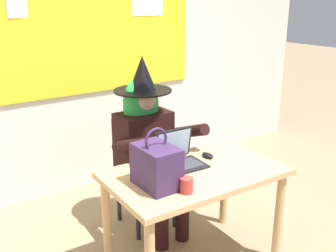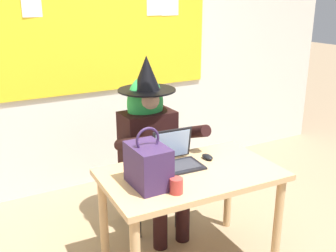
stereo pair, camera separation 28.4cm
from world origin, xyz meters
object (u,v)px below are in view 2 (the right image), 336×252
Objects in this scene: person_costumed at (151,136)px; handbag at (148,165)px; coffee_mug at (176,186)px; desk_main at (191,186)px; computer_mouse at (207,157)px; chair_at_desk at (145,164)px; laptop at (177,157)px.

person_costumed reaches higher than handbag.
person_costumed is at bearing 73.21° from coffee_mug.
desk_main is 11.59× the size of computer_mouse.
laptop reaches higher than chair_at_desk.
person_costumed is 13.56× the size of computer_mouse.
laptop reaches higher than computer_mouse.
desk_main is at bearing 41.70° from coffee_mug.
person_costumed is at bearing 112.92° from computer_mouse.
person_costumed reaches higher than chair_at_desk.
desk_main is 12.69× the size of coffee_mug.
person_costumed is 4.50× the size of laptop.
handbag reaches higher than coffee_mug.
laptop is 0.24m from computer_mouse.
person_costumed reaches higher than desk_main.
chair_at_desk is at bearing 177.68° from person_costumed.
chair_at_desk is at bearing 75.16° from coffee_mug.
computer_mouse is at bearing 23.32° from person_costumed.
computer_mouse is 0.59m from handbag.
desk_main is 3.85× the size of laptop.
coffee_mug is (-0.21, -0.36, -0.01)m from laptop.
person_costumed reaches higher than computer_mouse.
computer_mouse is 1.09× the size of coffee_mug.
chair_at_desk is 0.90m from handbag.
computer_mouse is (0.21, -0.47, -0.05)m from person_costumed.
desk_main is 1.34× the size of chair_at_desk.
coffee_mug is (-0.24, -0.21, 0.15)m from desk_main.
person_costumed is (0.00, 0.59, 0.17)m from desk_main.
person_costumed is at bearing 89.55° from desk_main.
desk_main is 0.61m from person_costumed.
computer_mouse is at bearing 36.45° from coffee_mug.
person_costumed is 14.84× the size of coffee_mug.
laptop is 0.42m from coffee_mug.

